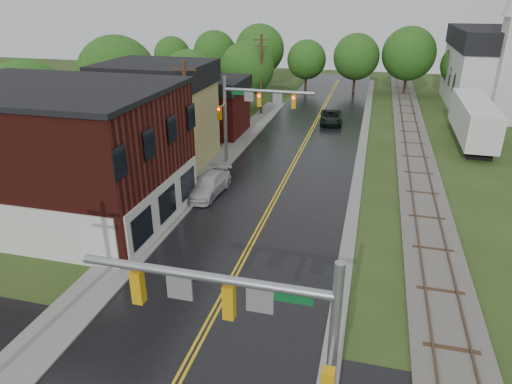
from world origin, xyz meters
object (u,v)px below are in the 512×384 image
at_px(traffic_signal_near, 256,322).
at_px(utility_pole_c, 261,74).
at_px(church, 499,60).
at_px(traffic_signal_far, 250,106).
at_px(brick_building, 58,154).
at_px(tree_left_a, 30,106).
at_px(tree_left_b, 119,78).
at_px(tree_left_c, 190,79).
at_px(suv_dark, 331,117).
at_px(tree_left_e, 248,70).
at_px(pickup_white, 208,185).
at_px(semi_trailer, 474,118).
at_px(utility_pole_b, 187,122).

bearing_deg(traffic_signal_near, utility_pole_c, 103.74).
bearing_deg(church, traffic_signal_far, -131.27).
bearing_deg(brick_building, church, 50.02).
xyz_separation_m(tree_left_a, tree_left_b, (2.00, 10.00, 0.60)).
height_order(brick_building, tree_left_c, brick_building).
xyz_separation_m(church, tree_left_a, (-39.85, -31.84, -0.72)).
height_order(tree_left_a, tree_left_c, tree_left_a).
height_order(traffic_signal_near, traffic_signal_far, same).
bearing_deg(suv_dark, tree_left_e, 152.68).
relative_size(pickup_white, semi_trailer, 0.39).
bearing_deg(utility_pole_c, tree_left_b, -132.39).
distance_m(church, tree_left_a, 51.01).
relative_size(tree_left_e, suv_dark, 1.63).
height_order(tree_left_b, tree_left_e, tree_left_b).
xyz_separation_m(utility_pole_b, tree_left_c, (-7.05, 17.90, -0.21)).
distance_m(church, tree_left_e, 29.91).
height_order(church, pickup_white, church).
bearing_deg(church, utility_pole_b, -130.18).
distance_m(traffic_signal_near, semi_trailer, 38.16).
relative_size(suv_dark, pickup_white, 1.01).
height_order(suv_dark, pickup_white, pickup_white).
distance_m(tree_left_c, pickup_white, 21.89).
distance_m(utility_pole_b, tree_left_c, 19.24).
relative_size(tree_left_c, suv_dark, 1.52).
relative_size(tree_left_a, pickup_white, 1.74).
xyz_separation_m(utility_pole_c, tree_left_a, (-13.05, -22.10, 0.39)).
distance_m(tree_left_c, tree_left_e, 7.82).
bearing_deg(brick_building, tree_left_e, 83.29).
relative_size(tree_left_b, suv_dark, 1.93).
relative_size(tree_left_c, tree_left_e, 0.94).
relative_size(traffic_signal_near, utility_pole_b, 0.82).
height_order(church, tree_left_e, church).
distance_m(traffic_signal_near, pickup_white, 20.56).
bearing_deg(church, traffic_signal_near, -107.72).
bearing_deg(brick_building, suv_dark, 62.23).
height_order(brick_building, tree_left_b, tree_left_b).
bearing_deg(tree_left_c, semi_trailer, -3.34).
xyz_separation_m(traffic_signal_far, tree_left_c, (-10.38, 12.90, -0.46)).
bearing_deg(suv_dark, semi_trailer, -21.19).
relative_size(traffic_signal_near, tree_left_e, 0.90).
height_order(utility_pole_c, suv_dark, utility_pole_c).
bearing_deg(suv_dark, pickup_white, -112.90).
distance_m(brick_building, church, 50.58).
height_order(traffic_signal_far, semi_trailer, traffic_signal_far).
distance_m(traffic_signal_far, tree_left_c, 16.56).
height_order(brick_building, suv_dark, brick_building).
distance_m(traffic_signal_near, tree_left_e, 45.59).
bearing_deg(semi_trailer, brick_building, -140.11).
xyz_separation_m(tree_left_b, semi_trailer, (33.12, 6.30, -3.36)).
bearing_deg(tree_left_b, tree_left_c, 63.44).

